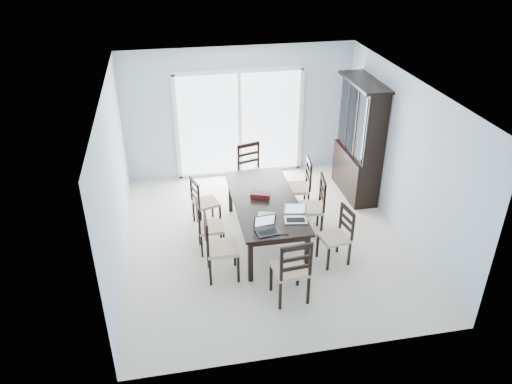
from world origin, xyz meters
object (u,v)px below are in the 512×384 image
(chair_end_near, at_px, (293,265))
(laptop_dark, at_px, (268,229))
(chair_left_mid, at_px, (205,221))
(chair_left_near, at_px, (215,240))
(dining_table, at_px, (265,204))
(cell_phone, at_px, (285,234))
(chair_right_mid, at_px, (315,200))
(chair_end_far, at_px, (251,166))
(chair_right_far, at_px, (302,180))
(laptop_silver, at_px, (296,217))
(china_hutch, at_px, (359,141))
(game_box, at_px, (260,195))
(chair_left_far, at_px, (201,198))
(hot_tub, at_px, (210,133))
(chair_right_near, at_px, (340,230))

(chair_end_near, relative_size, laptop_dark, 3.36)
(chair_left_mid, bearing_deg, chair_left_near, 5.85)
(dining_table, xyz_separation_m, cell_phone, (0.08, -1.00, 0.08))
(chair_right_mid, bearing_deg, chair_left_mid, 104.05)
(chair_left_mid, height_order, laptop_dark, chair_left_mid)
(chair_left_near, relative_size, chair_left_mid, 1.17)
(chair_end_near, height_order, chair_end_far, chair_end_far)
(dining_table, xyz_separation_m, chair_right_far, (0.82, 0.77, -0.05))
(laptop_silver, relative_size, cell_phone, 3.80)
(china_hutch, relative_size, chair_right_far, 1.88)
(dining_table, distance_m, chair_end_far, 1.48)
(chair_end_far, relative_size, cell_phone, 12.63)
(chair_left_mid, height_order, game_box, chair_left_mid)
(chair_left_near, distance_m, chair_end_far, 2.45)
(game_box, bearing_deg, chair_left_far, 150.32)
(chair_left_near, distance_m, hot_tub, 4.27)
(chair_left_far, height_order, laptop_silver, chair_left_far)
(chair_right_mid, bearing_deg, game_box, 94.91)
(china_hutch, height_order, laptop_dark, china_hutch)
(chair_right_mid, relative_size, hot_tub, 0.55)
(china_hutch, height_order, chair_right_far, china_hutch)
(chair_end_near, height_order, laptop_dark, chair_end_near)
(chair_left_near, height_order, chair_right_far, chair_left_near)
(dining_table, distance_m, chair_right_near, 1.26)
(chair_left_mid, distance_m, chair_left_far, 0.75)
(chair_right_near, height_order, chair_end_far, chair_end_far)
(chair_right_mid, distance_m, chair_end_far, 1.64)
(chair_end_near, bearing_deg, chair_right_near, 34.90)
(chair_end_far, distance_m, laptop_dark, 2.40)
(china_hutch, distance_m, laptop_dark, 3.08)
(chair_right_mid, bearing_deg, chair_right_far, 10.61)
(chair_left_near, xyz_separation_m, chair_right_near, (1.90, 0.03, -0.07))
(chair_end_far, bearing_deg, laptop_dark, 69.56)
(dining_table, distance_m, chair_left_near, 1.20)
(chair_right_near, xyz_separation_m, laptop_silver, (-0.68, 0.08, 0.25))
(chair_left_near, bearing_deg, dining_table, 132.91)
(dining_table, relative_size, china_hutch, 1.00)
(dining_table, height_order, chair_end_far, chair_end_far)
(dining_table, distance_m, game_box, 0.17)
(chair_right_far, bearing_deg, chair_right_near, -166.05)
(dining_table, xyz_separation_m, chair_right_near, (1.00, -0.76, -0.12))
(chair_right_near, bearing_deg, chair_left_near, 81.25)
(laptop_dark, bearing_deg, dining_table, 73.38)
(game_box, bearing_deg, chair_end_far, 85.82)
(chair_right_mid, bearing_deg, dining_table, 102.00)
(chair_end_near, relative_size, game_box, 3.89)
(laptop_silver, bearing_deg, cell_phone, -116.64)
(laptop_dark, relative_size, laptop_silver, 0.97)
(chair_left_near, bearing_deg, chair_left_far, -175.56)
(laptop_dark, xyz_separation_m, laptop_silver, (0.47, 0.24, 0.00))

